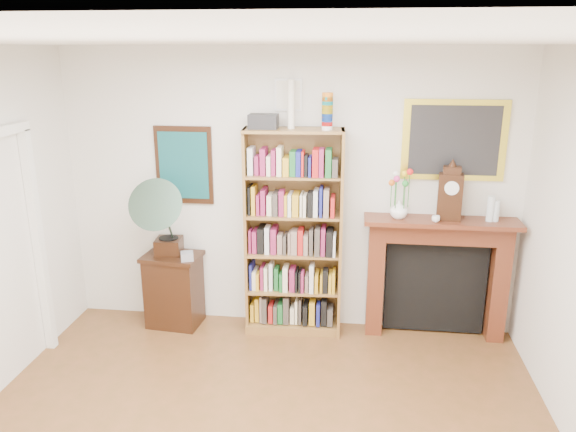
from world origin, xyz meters
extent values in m
cube|color=white|center=(0.00, 0.00, 2.80)|extent=(4.50, 5.00, 0.01)
cube|color=silver|center=(0.00, 2.50, 1.40)|extent=(4.50, 0.01, 2.80)
cube|color=white|center=(-2.21, 1.67, 1.05)|extent=(0.08, 0.08, 2.10)
cube|color=black|center=(-1.05, 2.48, 1.65)|extent=(0.58, 0.03, 0.78)
cube|color=#125055|center=(-1.05, 2.46, 1.65)|extent=(0.50, 0.01, 0.67)
cube|color=white|center=(0.00, 2.48, 2.35)|extent=(0.26, 0.03, 0.30)
cube|color=silver|center=(0.00, 2.46, 2.35)|extent=(0.22, 0.01, 0.26)
cube|color=gold|center=(1.55, 2.48, 1.95)|extent=(0.95, 0.03, 0.75)
cube|color=#262628|center=(1.55, 2.46, 1.95)|extent=(0.82, 0.01, 0.65)
cube|color=brown|center=(-0.39, 2.31, 1.03)|extent=(0.05, 0.33, 2.06)
cube|color=brown|center=(0.53, 2.31, 1.03)|extent=(0.05, 0.33, 2.06)
cube|color=brown|center=(0.07, 2.31, 2.04)|extent=(0.97, 0.40, 0.03)
cube|color=brown|center=(0.07, 2.31, 0.04)|extent=(0.97, 0.40, 0.09)
cube|color=brown|center=(0.07, 2.47, 1.03)|extent=(0.94, 0.08, 2.06)
cube|color=brown|center=(0.07, 2.31, 0.44)|extent=(0.91, 0.37, 0.02)
cube|color=brown|center=(0.07, 2.31, 0.83)|extent=(0.91, 0.37, 0.02)
cube|color=brown|center=(0.07, 2.31, 1.22)|extent=(0.91, 0.37, 0.02)
cube|color=brown|center=(0.07, 2.31, 1.61)|extent=(0.91, 0.37, 0.02)
cube|color=black|center=(-1.16, 2.28, 0.38)|extent=(0.60, 0.46, 0.77)
cube|color=#492311|center=(0.88, 2.37, 0.59)|extent=(0.16, 0.21, 1.18)
cube|color=#492311|center=(2.07, 2.37, 0.59)|extent=(0.16, 0.21, 1.18)
cube|color=#492311|center=(1.48, 2.37, 1.08)|extent=(1.34, 0.22, 0.19)
cube|color=#492311|center=(1.48, 2.33, 1.20)|extent=(1.45, 0.35, 0.04)
cube|color=black|center=(1.48, 2.44, 0.49)|extent=(0.98, 0.09, 0.94)
cube|color=black|center=(-1.20, 2.32, 0.85)|extent=(0.28, 0.28, 0.16)
cylinder|color=black|center=(-1.20, 2.32, 0.93)|extent=(0.21, 0.21, 0.01)
cone|color=#32483B|center=(-1.20, 2.17, 1.27)|extent=(0.57, 0.68, 0.66)
cube|color=#A8A7B3|center=(-0.96, 2.16, 0.81)|extent=(0.15, 0.15, 0.08)
cube|color=black|center=(1.53, 2.33, 1.44)|extent=(0.23, 0.15, 0.44)
cylinder|color=white|center=(1.53, 2.27, 1.54)|extent=(0.13, 0.03, 0.13)
cube|color=black|center=(1.53, 2.33, 1.69)|extent=(0.17, 0.12, 0.08)
imported|color=white|center=(1.07, 2.32, 1.31)|extent=(0.18, 0.18, 0.18)
imported|color=white|center=(1.41, 2.24, 1.25)|extent=(0.08, 0.08, 0.06)
cylinder|color=silver|center=(1.91, 2.34, 1.34)|extent=(0.07, 0.07, 0.24)
cylinder|color=silver|center=(1.96, 2.34, 1.32)|extent=(0.06, 0.06, 0.20)
camera|label=1|loc=(0.66, -2.85, 2.78)|focal=35.00mm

